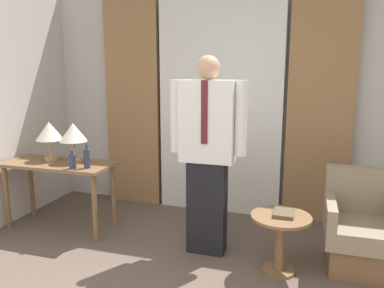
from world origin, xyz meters
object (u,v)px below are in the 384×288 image
Objects in this scene: desk at (59,173)px; side_table at (280,234)px; bottle_by_lamp at (72,161)px; table_lamp_left at (49,132)px; table_lamp_right at (73,134)px; bottle_near_edge at (87,158)px; book at (284,213)px; person at (207,150)px; armchair at (360,232)px.

side_table is (2.33, -0.24, -0.27)m from desk.
desk is 2.36× the size of side_table.
side_table is (2.04, -0.08, -0.46)m from bottle_by_lamp.
table_lamp_left is 2.26× the size of bottle_by_lamp.
bottle_near_edge is (0.27, -0.19, -0.21)m from table_lamp_right.
side_table is at bearing -2.31° from bottle_by_lamp.
bottle_by_lamp reaches higher than desk.
bottle_by_lamp reaches higher than book.
bottle_by_lamp is at bearing -175.67° from person.
person is at bearing -2.03° from desk.
armchair is 0.73m from book.
desk is at bearing 177.97° from person.
desk is 0.39m from bottle_by_lamp.
table_lamp_right is 1.95× the size of book.
table_lamp_right is at bearing 120.20° from bottle_by_lamp.
bottle_near_edge reaches higher than armchair.
table_lamp_left is at bearing 150.82° from bottle_by_lamp.
table_lamp_right is at bearing 145.40° from bottle_near_edge.
book is (2.20, -0.31, -0.51)m from table_lamp_right.
person reaches higher than desk.
desk is at bearing 151.20° from bottle_by_lamp.
desk is 2.36m from book.
side_table is (2.48, -0.33, -0.69)m from table_lamp_left.
book is at bearing -1.67° from bottle_by_lamp.
desk is 0.48m from bottle_near_edge.
table_lamp_left is (-0.15, 0.09, 0.42)m from desk.
table_lamp_right is 0.23× the size of person.
armchair is at bearing 24.02° from book.
bottle_by_lamp is at bearing -28.80° from desk.
table_lamp_right reaches higher than armchair.
table_lamp_left is at bearing 150.08° from desk.
desk is at bearing -150.08° from table_lamp_right.
side_table is at bearing -15.14° from person.
person is (1.23, 0.04, 0.16)m from bottle_near_edge.
bottle_near_edge reaches higher than bottle_by_lamp.
armchair is 1.66× the size of side_table.
person is at bearing 1.91° from bottle_near_edge.
table_lamp_right is 2.26× the size of bottle_by_lamp.
table_lamp_left is 1.95× the size of book.
armchair is at bearing -0.47° from table_lamp_right.
bottle_by_lamp is at bearing -59.80° from table_lamp_right.
bottle_by_lamp is 2.08m from book.
bottle_near_edge is 1.96m from book.
person is (1.80, -0.14, -0.05)m from table_lamp_left.
person is 1.50m from armchair.
table_lamp_left is at bearing 179.57° from armchair.
bottle_near_edge is 0.48× the size of side_table.
bottle_near_edge is (0.57, -0.19, -0.21)m from table_lamp_left.
desk is at bearing -29.92° from table_lamp_left.
armchair is at bearing 1.20° from desk.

